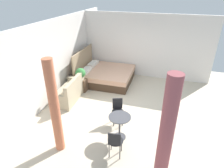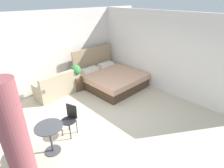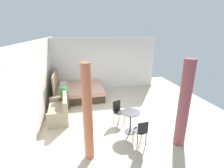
{
  "view_description": "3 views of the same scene",
  "coord_description": "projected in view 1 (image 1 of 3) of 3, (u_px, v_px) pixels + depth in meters",
  "views": [
    {
      "loc": [
        -5.9,
        -1.18,
        3.91
      ],
      "look_at": [
        -0.3,
        0.59,
        0.93
      ],
      "focal_mm": 31.36,
      "sensor_mm": 36.0,
      "label": 1
    },
    {
      "loc": [
        -2.88,
        -3.31,
        3.28
      ],
      "look_at": [
        0.53,
        0.26,
        0.88
      ],
      "focal_mm": 29.02,
      "sensor_mm": 36.0,
      "label": 2
    },
    {
      "loc": [
        -6.15,
        1.47,
        3.18
      ],
      "look_at": [
        0.28,
        0.11,
        1.04
      ],
      "focal_mm": 26.14,
      "sensor_mm": 36.0,
      "label": 3
    }
  ],
  "objects": [
    {
      "name": "balcony_table",
      "position": [
        120.0,
        123.0,
        5.4
      ],
      "size": [
        0.62,
        0.62,
        0.72
      ],
      "color": "#3F3F44",
      "rests_on": "ground"
    },
    {
      "name": "curtain_left",
      "position": [
        167.0,
        130.0,
        3.99
      ],
      "size": [
        0.31,
        0.31,
        2.53
      ],
      "color": "#994C51",
      "rests_on": "ground"
    },
    {
      "name": "bed",
      "position": [
        105.0,
        75.0,
        8.78
      ],
      "size": [
        2.08,
        2.3,
        1.38
      ],
      "color": "#473323",
      "rests_on": "ground"
    },
    {
      "name": "curtain_right",
      "position": [
        55.0,
        108.0,
        4.7
      ],
      "size": [
        0.24,
        0.24,
        2.53
      ],
      "color": "#D1704C",
      "rests_on": "ground"
    },
    {
      "name": "couch",
      "position": [
        70.0,
        92.0,
        7.37
      ],
      "size": [
        1.64,
        0.81,
        0.9
      ],
      "color": "tan",
      "rests_on": "ground"
    },
    {
      "name": "wall_right",
      "position": [
        145.0,
        46.0,
        8.85
      ],
      "size": [
        0.12,
        5.84,
        2.87
      ],
      "primitive_type": "cube",
      "color": "silver",
      "rests_on": "ground"
    },
    {
      "name": "potted_plant",
      "position": [
        80.0,
        73.0,
        7.7
      ],
      "size": [
        0.4,
        0.4,
        0.47
      ],
      "color": "brown",
      "rests_on": "nightstand"
    },
    {
      "name": "nightstand",
      "position": [
        82.0,
        84.0,
        8.02
      ],
      "size": [
        0.44,
        0.41,
        0.54
      ],
      "color": "brown",
      "rests_on": "ground"
    },
    {
      "name": "ground_plane",
      "position": [
        130.0,
        106.0,
        7.11
      ],
      "size": [
        8.64,
        8.84,
        0.02
      ],
      "primitive_type": "cube",
      "color": "beige"
    },
    {
      "name": "cafe_chair_near_window",
      "position": [
        118.0,
        109.0,
        6.04
      ],
      "size": [
        0.49,
        0.49,
        0.82
      ],
      "color": "black",
      "rests_on": "ground"
    },
    {
      "name": "wall_back",
      "position": [
        54.0,
        60.0,
        7.24
      ],
      "size": [
        8.64,
        0.12,
        2.87
      ],
      "primitive_type": "cube",
      "color": "silver",
      "rests_on": "ground"
    },
    {
      "name": "cafe_chair_near_couch",
      "position": [
        115.0,
        141.0,
        4.77
      ],
      "size": [
        0.43,
        0.43,
        0.81
      ],
      "color": "black",
      "rests_on": "ground"
    }
  ]
}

